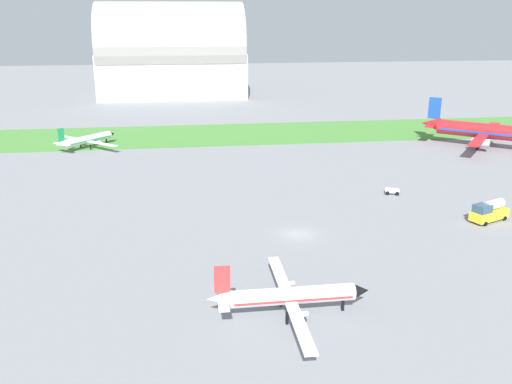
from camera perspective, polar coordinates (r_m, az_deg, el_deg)
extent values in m
plane|color=gray|center=(78.15, 4.49, -4.50)|extent=(600.00, 600.00, 0.00)
cube|color=#478438|center=(145.17, -1.40, 6.21)|extent=(360.00, 28.00, 0.08)
cylinder|color=white|center=(57.33, 3.92, -10.92)|extent=(13.25, 1.86, 1.84)
cone|color=black|center=(59.14, 11.03, -10.27)|extent=(1.84, 1.81, 1.80)
cone|color=white|center=(56.29, -3.96, -11.24)|extent=(2.58, 1.66, 1.66)
cube|color=red|center=(57.39, 3.91, -11.04)|extent=(12.51, 1.89, 0.26)
cube|color=white|center=(61.79, 2.61, -8.96)|extent=(1.30, 10.12, 0.18)
cube|color=white|center=(53.16, 4.64, -13.86)|extent=(1.30, 10.12, 0.18)
cylinder|color=#B7BABF|center=(60.29, 3.42, -9.70)|extent=(1.47, 0.59, 0.59)
cylinder|color=#B7BABF|center=(54.78, 4.76, -12.82)|extent=(1.47, 0.59, 0.59)
cube|color=red|center=(55.28, -3.62, -9.26)|extent=(1.66, 0.22, 2.94)
cube|color=white|center=(57.45, -3.68, -10.63)|extent=(1.11, 2.58, 0.15)
cube|color=white|center=(55.21, -3.47, -11.91)|extent=(1.11, 2.58, 0.15)
cylinder|color=black|center=(59.36, 9.22, -11.77)|extent=(0.33, 0.33, 1.29)
cylinder|color=black|center=(59.49, 2.64, -11.46)|extent=(0.33, 0.33, 1.29)
cylinder|color=black|center=(56.41, 3.32, -13.27)|extent=(0.33, 0.33, 1.29)
cylinder|color=white|center=(134.73, -17.43, 5.38)|extent=(10.14, 10.95, 1.82)
cone|color=black|center=(139.24, -15.11, 5.98)|extent=(2.54, 2.55, 1.78)
cone|color=white|center=(130.22, -20.05, 4.79)|extent=(2.92, 2.99, 1.64)
cube|color=#198C4C|center=(134.76, -17.43, 5.32)|extent=(9.68, 10.43, 0.25)
cube|color=white|center=(138.48, -18.85, 5.43)|extent=(8.29, 7.66, 0.18)
cube|color=white|center=(130.75, -16.16, 4.98)|extent=(8.29, 7.66, 0.18)
cylinder|color=#B7BABF|center=(137.37, -18.22, 5.40)|extent=(1.41, 1.47, 0.58)
cylinder|color=#B7BABF|center=(132.43, -16.50, 5.11)|extent=(1.41, 1.47, 0.58)
cube|color=#198C4C|center=(129.99, -20.03, 5.74)|extent=(1.26, 1.36, 2.91)
cube|color=white|center=(131.45, -20.25, 4.87)|extent=(2.62, 2.52, 0.15)
cube|color=white|center=(129.42, -19.59, 4.75)|extent=(2.62, 2.52, 0.15)
cylinder|color=black|center=(138.41, -15.62, 5.21)|extent=(0.33, 0.33, 1.27)
cylinder|color=black|center=(135.91, -18.15, 4.74)|extent=(0.33, 0.33, 1.27)
cylinder|color=black|center=(133.13, -17.19, 4.57)|extent=(0.33, 0.33, 1.27)
cylinder|color=red|center=(140.02, 23.47, 5.96)|extent=(20.44, 17.61, 3.58)
cone|color=red|center=(142.37, 18.05, 6.93)|extent=(5.57, 5.38, 3.23)
cube|color=#19479E|center=(140.07, 23.46, 5.85)|extent=(19.47, 16.84, 0.50)
cube|color=red|center=(147.83, 23.66, 6.26)|extent=(11.65, 13.56, 0.36)
cube|color=red|center=(132.63, 22.63, 5.18)|extent=(11.65, 13.56, 0.36)
cylinder|color=#B7BABF|center=(145.33, 23.43, 5.59)|extent=(4.27, 4.00, 1.97)
cylinder|color=#B7BABF|center=(135.61, 22.77, 4.86)|extent=(4.27, 4.00, 1.97)
cube|color=#19479E|center=(141.57, 18.46, 8.46)|extent=(2.54, 2.19, 5.21)
cube|color=red|center=(144.43, 18.52, 7.00)|extent=(4.40, 4.77, 0.29)
cube|color=red|center=(140.05, 18.07, 6.72)|extent=(4.40, 4.77, 0.29)
cylinder|color=black|center=(143.54, 22.86, 5.10)|extent=(0.65, 0.65, 2.28)
cylinder|color=black|center=(138.08, 22.47, 4.68)|extent=(0.65, 0.65, 2.28)
cube|color=yellow|center=(90.06, 23.53, -2.19)|extent=(6.92, 4.73, 1.40)
cylinder|color=silver|center=(90.21, 23.95, -1.23)|extent=(3.89, 2.80, 1.54)
cube|color=#334C60|center=(88.23, 22.93, -1.62)|extent=(2.94, 2.76, 1.20)
cylinder|color=black|center=(87.88, 23.21, -3.13)|extent=(0.74, 0.50, 0.70)
cylinder|color=black|center=(89.19, 21.99, -2.67)|extent=(0.74, 0.50, 0.70)
cylinder|color=black|center=(91.44, 24.93, -2.55)|extent=(0.74, 0.50, 0.70)
cylinder|color=black|center=(92.70, 23.73, -2.12)|extent=(0.74, 0.50, 0.70)
cube|color=white|center=(98.22, 14.28, 0.15)|extent=(2.75, 2.18, 0.55)
cylinder|color=black|center=(99.08, 14.73, 0.10)|extent=(0.74, 0.46, 0.70)
cylinder|color=black|center=(97.66, 14.78, -0.17)|extent=(0.74, 0.46, 0.70)
cylinder|color=black|center=(98.96, 13.76, 0.16)|extent=(0.74, 0.46, 0.70)
cylinder|color=black|center=(97.53, 13.80, -0.11)|extent=(0.74, 0.46, 0.70)
cube|color=#BCB7B2|center=(217.51, -8.82, 12.23)|extent=(55.76, 28.81, 16.86)
cylinder|color=gray|center=(216.69, -8.96, 15.20)|extent=(54.65, 31.69, 31.69)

